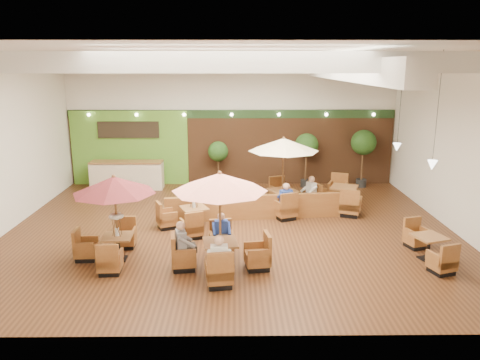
{
  "coord_description": "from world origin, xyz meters",
  "views": [
    {
      "loc": [
        0.15,
        -14.05,
        5.11
      ],
      "look_at": [
        0.3,
        0.5,
        1.5
      ],
      "focal_mm": 35.0,
      "sensor_mm": 36.0,
      "label": 1
    }
  ],
  "objects_px": {
    "booth_divider": "(256,207)",
    "topiary_2": "(363,145)",
    "topiary_1": "(307,147)",
    "diner_2": "(183,241)",
    "diner_1": "(221,229)",
    "diner_4": "(310,190)",
    "diner_3": "(285,197)",
    "table_4": "(428,248)",
    "table_3": "(187,215)",
    "table_2": "(283,161)",
    "table_0": "(113,199)",
    "diner_0": "(219,255)",
    "table_1": "(220,203)",
    "table_5": "(336,197)",
    "service_counter": "(127,175)",
    "topiary_0": "(218,153)"
  },
  "relations": [
    {
      "from": "table_2",
      "to": "table_4",
      "type": "bearing_deg",
      "value": -74.36
    },
    {
      "from": "topiary_0",
      "to": "diner_0",
      "type": "bearing_deg",
      "value": -87.88
    },
    {
      "from": "table_0",
      "to": "topiary_1",
      "type": "bearing_deg",
      "value": 48.17
    },
    {
      "from": "topiary_2",
      "to": "diner_4",
      "type": "relative_size",
      "value": 3.04
    },
    {
      "from": "table_1",
      "to": "table_4",
      "type": "relative_size",
      "value": 1.08
    },
    {
      "from": "table_4",
      "to": "table_0",
      "type": "bearing_deg",
      "value": 161.47
    },
    {
      "from": "table_4",
      "to": "diner_0",
      "type": "xyz_separation_m",
      "value": [
        -5.56,
        -1.48,
        0.45
      ]
    },
    {
      "from": "table_0",
      "to": "table_2",
      "type": "bearing_deg",
      "value": 38.73
    },
    {
      "from": "diner_4",
      "to": "diner_3",
      "type": "bearing_deg",
      "value": 114.57
    },
    {
      "from": "table_3",
      "to": "diner_0",
      "type": "bearing_deg",
      "value": -97.3
    },
    {
      "from": "table_1",
      "to": "table_3",
      "type": "height_order",
      "value": "table_1"
    },
    {
      "from": "table_0",
      "to": "diner_2",
      "type": "height_order",
      "value": "table_0"
    },
    {
      "from": "booth_divider",
      "to": "diner_2",
      "type": "height_order",
      "value": "diner_2"
    },
    {
      "from": "table_1",
      "to": "table_4",
      "type": "distance_m",
      "value": 5.76
    },
    {
      "from": "table_2",
      "to": "table_1",
      "type": "bearing_deg",
      "value": -135.58
    },
    {
      "from": "table_2",
      "to": "diner_1",
      "type": "relative_size",
      "value": 3.83
    },
    {
      "from": "table_1",
      "to": "diner_4",
      "type": "height_order",
      "value": "table_1"
    },
    {
      "from": "table_1",
      "to": "table_5",
      "type": "xyz_separation_m",
      "value": [
        4.06,
        5.28,
        -1.39
      ]
    },
    {
      "from": "topiary_0",
      "to": "diner_1",
      "type": "relative_size",
      "value": 2.71
    },
    {
      "from": "table_2",
      "to": "diner_3",
      "type": "relative_size",
      "value": 3.43
    },
    {
      "from": "diner_3",
      "to": "table_4",
      "type": "bearing_deg",
      "value": -59.99
    },
    {
      "from": "topiary_0",
      "to": "topiary_1",
      "type": "xyz_separation_m",
      "value": [
        3.72,
        0.0,
        0.25
      ]
    },
    {
      "from": "booth_divider",
      "to": "diner_4",
      "type": "xyz_separation_m",
      "value": [
        1.97,
        0.97,
        0.34
      ]
    },
    {
      "from": "table_0",
      "to": "table_4",
      "type": "height_order",
      "value": "table_0"
    },
    {
      "from": "table_5",
      "to": "diner_3",
      "type": "relative_size",
      "value": 3.52
    },
    {
      "from": "table_3",
      "to": "diner_0",
      "type": "height_order",
      "value": "table_3"
    },
    {
      "from": "table_3",
      "to": "diner_2",
      "type": "bearing_deg",
      "value": -109.35
    },
    {
      "from": "table_2",
      "to": "topiary_1",
      "type": "distance_m",
      "value": 3.56
    },
    {
      "from": "topiary_1",
      "to": "diner_2",
      "type": "relative_size",
      "value": 2.78
    },
    {
      "from": "topiary_2",
      "to": "table_5",
      "type": "bearing_deg",
      "value": -120.22
    },
    {
      "from": "diner_3",
      "to": "diner_4",
      "type": "distance_m",
      "value": 1.38
    },
    {
      "from": "topiary_1",
      "to": "diner_2",
      "type": "xyz_separation_m",
      "value": [
        -4.32,
        -8.23,
        -0.95
      ]
    },
    {
      "from": "topiary_2",
      "to": "diner_1",
      "type": "distance_m",
      "value": 9.36
    },
    {
      "from": "diner_1",
      "to": "diner_2",
      "type": "xyz_separation_m",
      "value": [
        -0.94,
        -0.94,
        0.04
      ]
    },
    {
      "from": "table_1",
      "to": "diner_0",
      "type": "height_order",
      "value": "table_1"
    },
    {
      "from": "table_5",
      "to": "diner_3",
      "type": "bearing_deg",
      "value": -124.0
    },
    {
      "from": "booth_divider",
      "to": "diner_3",
      "type": "distance_m",
      "value": 1.05
    },
    {
      "from": "service_counter",
      "to": "table_2",
      "type": "relative_size",
      "value": 1.07
    },
    {
      "from": "service_counter",
      "to": "table_4",
      "type": "relative_size",
      "value": 1.25
    },
    {
      "from": "table_4",
      "to": "topiary_1",
      "type": "bearing_deg",
      "value": 87.84
    },
    {
      "from": "table_0",
      "to": "table_5",
      "type": "bearing_deg",
      "value": 31.45
    },
    {
      "from": "table_4",
      "to": "table_3",
      "type": "bearing_deg",
      "value": 141.26
    },
    {
      "from": "topiary_2",
      "to": "diner_0",
      "type": "xyz_separation_m",
      "value": [
        -5.77,
        -9.18,
        -1.06
      ]
    },
    {
      "from": "booth_divider",
      "to": "topiary_2",
      "type": "distance_m",
      "value": 6.51
    },
    {
      "from": "table_3",
      "to": "diner_3",
      "type": "xyz_separation_m",
      "value": [
        3.23,
        0.86,
        0.32
      ]
    },
    {
      "from": "diner_0",
      "to": "diner_3",
      "type": "xyz_separation_m",
      "value": [
        2.07,
        4.89,
        -0.0
      ]
    },
    {
      "from": "diner_2",
      "to": "diner_3",
      "type": "xyz_separation_m",
      "value": [
        3.01,
        3.95,
        -0.01
      ]
    },
    {
      "from": "table_2",
      "to": "diner_3",
      "type": "xyz_separation_m",
      "value": [
        0.0,
        -0.98,
        -1.05
      ]
    },
    {
      "from": "topiary_2",
      "to": "diner_2",
      "type": "xyz_separation_m",
      "value": [
        -6.72,
        -8.23,
        -1.05
      ]
    },
    {
      "from": "diner_3",
      "to": "topiary_0",
      "type": "bearing_deg",
      "value": 103.71
    }
  ]
}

